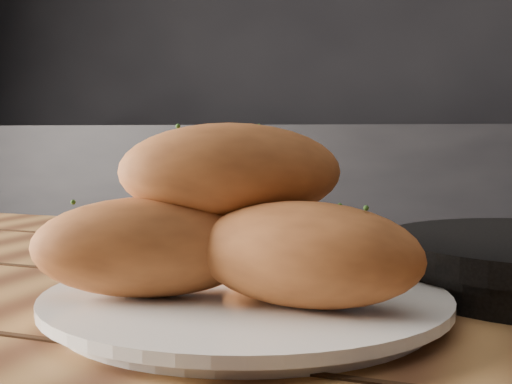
# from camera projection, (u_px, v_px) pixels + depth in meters

# --- Properties ---
(plate) EXTENTS (0.30, 0.30, 0.02)m
(plate) POSITION_uv_depth(u_px,v_px,m) (246.00, 303.00, 0.52)
(plate) COLOR white
(plate) RESTS_ON table
(bread_rolls) EXTENTS (0.29, 0.25, 0.12)m
(bread_rolls) POSITION_uv_depth(u_px,v_px,m) (237.00, 226.00, 0.52)
(bread_rolls) COLOR #BA6833
(bread_rolls) RESTS_ON plate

